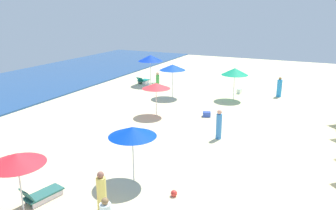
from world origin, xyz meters
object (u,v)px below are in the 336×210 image
at_px(umbrella_3, 172,67).
at_px(cooler_box_2, 207,114).
at_px(umbrella_1, 156,86).
at_px(umbrella_4, 132,132).
at_px(lounge_chair_5_0, 152,85).
at_px(beachgoer_5, 102,192).
at_px(beachgoer_4, 158,81).
at_px(umbrella_5, 150,58).
at_px(beach_ball_0, 174,193).
at_px(umbrella_2, 235,72).
at_px(cooler_box_1, 239,91).
at_px(lounge_chair_5_1, 143,80).
at_px(beachgoer_2, 219,125).
at_px(beachgoer_3, 279,88).
at_px(lounge_chair_0_0, 41,195).
at_px(umbrella_0, 17,159).

bearing_deg(umbrella_3, cooler_box_2, -131.18).
xyz_separation_m(umbrella_3, cooler_box_2, (-3.56, -4.07, -2.21)).
distance_m(umbrella_1, umbrella_4, 8.71).
relative_size(lounge_chair_5_0, beachgoer_5, 0.93).
relative_size(beachgoer_4, beachgoer_5, 1.03).
relative_size(umbrella_5, beach_ball_0, 10.89).
bearing_deg(umbrella_2, cooler_box_1, 1.29).
relative_size(beach_ball_0, cooler_box_2, 0.50).
relative_size(umbrella_4, cooler_box_2, 4.74).
height_order(umbrella_3, lounge_chair_5_1, umbrella_3).
relative_size(beachgoer_4, beach_ball_0, 6.21).
relative_size(beachgoer_2, beachgoer_3, 1.04).
xyz_separation_m(lounge_chair_5_1, beach_ball_0, (-16.50, -10.58, -0.16)).
distance_m(umbrella_3, beachgoer_5, 15.74).
height_order(umbrella_1, lounge_chair_5_0, umbrella_1).
distance_m(beachgoer_3, beach_ball_0, 16.95).
xyz_separation_m(lounge_chair_5_1, cooler_box_2, (-6.86, -8.59, -0.12)).
bearing_deg(umbrella_1, beachgoer_4, 26.15).
distance_m(lounge_chair_0_0, lounge_chair_5_1, 19.87).
distance_m(lounge_chair_5_1, cooler_box_2, 11.00).
xyz_separation_m(umbrella_1, lounge_chair_5_0, (6.79, 3.95, -1.74)).
xyz_separation_m(umbrella_1, umbrella_3, (4.70, 0.98, 0.39)).
bearing_deg(lounge_chair_5_1, umbrella_2, 176.82).
distance_m(umbrella_0, lounge_chair_0_0, 2.14).
bearing_deg(umbrella_3, lounge_chair_0_0, -173.49).
bearing_deg(beachgoer_5, beachgoer_2, 176.74).
height_order(umbrella_2, cooler_box_2, umbrella_2).
relative_size(umbrella_4, beachgoer_5, 1.57).
height_order(lounge_chair_0_0, umbrella_1, umbrella_1).
bearing_deg(lounge_chair_5_1, cooler_box_1, -170.11).
xyz_separation_m(lounge_chair_0_0, lounge_chair_5_1, (18.84, 6.29, 0.03)).
relative_size(umbrella_0, umbrella_4, 0.99).
bearing_deg(lounge_chair_0_0, umbrella_3, -71.24).
height_order(umbrella_2, umbrella_4, umbrella_2).
xyz_separation_m(umbrella_4, beachgoer_2, (5.90, -1.79, -1.37)).
bearing_deg(beachgoer_5, umbrella_1, -154.30).
xyz_separation_m(lounge_chair_5_0, cooler_box_2, (-5.65, -7.05, -0.08)).
bearing_deg(umbrella_4, umbrella_0, 149.98).
distance_m(lounge_chair_5_1, beachgoer_4, 3.00).
relative_size(beach_ball_0, cooler_box_1, 0.49).
bearing_deg(umbrella_1, lounge_chair_5_0, 30.20).
bearing_deg(lounge_chair_5_1, umbrella_0, 117.35).
bearing_deg(cooler_box_2, umbrella_4, -112.12).
xyz_separation_m(umbrella_4, lounge_chair_5_1, (16.12, 8.62, -1.87)).
relative_size(lounge_chair_0_0, beachgoer_3, 1.00).
bearing_deg(cooler_box_2, beachgoer_2, -83.87).
xyz_separation_m(lounge_chair_0_0, beachgoer_4, (17.13, 3.88, 0.50)).
distance_m(umbrella_5, lounge_chair_5_1, 2.36).
distance_m(umbrella_4, beachgoer_3, 16.93).
relative_size(lounge_chair_5_0, beachgoer_2, 0.85).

